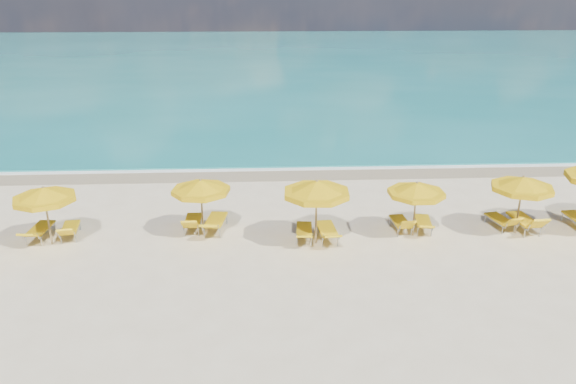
{
  "coord_description": "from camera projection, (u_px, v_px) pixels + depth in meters",
  "views": [
    {
      "loc": [
        -0.98,
        -18.1,
        8.56
      ],
      "look_at": [
        0.0,
        1.5,
        1.2
      ],
      "focal_mm": 35.0,
      "sensor_mm": 36.0,
      "label": 1
    }
  ],
  "objects": [
    {
      "name": "foam_line",
      "position": [
        281.0,
        167.0,
        27.65
      ],
      "size": [
        120.0,
        1.2,
        0.03
      ],
      "primitive_type": "cube",
      "color": "white",
      "rests_on": "ground"
    },
    {
      "name": "lounger_1_right",
      "position": [
        70.0,
        232.0,
        19.99
      ],
      "size": [
        0.79,
        1.71,
        0.75
      ],
      "rotation": [
        0.0,
        0.0,
        0.15
      ],
      "color": "#A5A8AD",
      "rests_on": "ground"
    },
    {
      "name": "umbrella_5",
      "position": [
        523.0,
        184.0,
        19.73
      ],
      "size": [
        2.31,
        2.31,
        2.22
      ],
      "rotation": [
        0.0,
        0.0,
        0.06
      ],
      "color": "#977C4B",
      "rests_on": "ground"
    },
    {
      "name": "umbrella_1",
      "position": [
        44.0,
        195.0,
        18.88
      ],
      "size": [
        2.19,
        2.19,
        2.15
      ],
      "rotation": [
        0.0,
        0.0,
        -0.03
      ],
      "color": "#977C4B",
      "rests_on": "ground"
    },
    {
      "name": "ground_plane",
      "position": [
        290.0,
        238.0,
        19.98
      ],
      "size": [
        120.0,
        120.0,
        0.0
      ],
      "primitive_type": "plane",
      "color": "beige"
    },
    {
      "name": "lounger_5_right",
      "position": [
        524.0,
        224.0,
        20.51
      ],
      "size": [
        0.8,
        1.94,
        0.93
      ],
      "rotation": [
        0.0,
        0.0,
        0.09
      ],
      "color": "#A5A8AD",
      "rests_on": "ground"
    },
    {
      "name": "wet_sand_band",
      "position": [
        282.0,
        172.0,
        26.9
      ],
      "size": [
        120.0,
        2.6,
        0.01
      ],
      "primitive_type": "cube",
      "color": "tan",
      "rests_on": "ground"
    },
    {
      "name": "lounger_4_left",
      "position": [
        401.0,
        226.0,
        20.5
      ],
      "size": [
        0.64,
        1.62,
        0.79
      ],
      "rotation": [
        0.0,
        0.0,
        0.06
      ],
      "color": "#A5A8AD",
      "rests_on": "ground"
    },
    {
      "name": "lounger_4_right",
      "position": [
        423.0,
        225.0,
        20.55
      ],
      "size": [
        0.79,
        1.73,
        0.63
      ],
      "rotation": [
        0.0,
        0.0,
        -0.16
      ],
      "color": "#A5A8AD",
      "rests_on": "ground"
    },
    {
      "name": "umbrella_4",
      "position": [
        416.0,
        190.0,
        19.58
      ],
      "size": [
        2.68,
        2.68,
        2.07
      ],
      "rotation": [
        0.0,
        0.0,
        0.4
      ],
      "color": "#977C4B",
      "rests_on": "ground"
    },
    {
      "name": "lounger_3_left",
      "position": [
        304.0,
        234.0,
        19.84
      ],
      "size": [
        0.68,
        1.78,
        0.63
      ],
      "rotation": [
        0.0,
        0.0,
        -0.07
      ],
      "color": "#A5A8AD",
      "rests_on": "ground"
    },
    {
      "name": "ocean",
      "position": [
        268.0,
        61.0,
        64.87
      ],
      "size": [
        120.0,
        80.0,
        0.3
      ],
      "primitive_type": "cube",
      "color": "#147575",
      "rests_on": "ground"
    },
    {
      "name": "umbrella_2",
      "position": [
        201.0,
        187.0,
        19.69
      ],
      "size": [
        2.53,
        2.53,
        2.13
      ],
      "rotation": [
        0.0,
        0.0,
        0.23
      ],
      "color": "#977C4B",
      "rests_on": "ground"
    },
    {
      "name": "lounger_2_left",
      "position": [
        193.0,
        225.0,
        20.56
      ],
      "size": [
        0.61,
        1.73,
        0.81
      ],
      "rotation": [
        0.0,
        0.0,
        -0.01
      ],
      "color": "#A5A8AD",
      "rests_on": "ground"
    },
    {
      "name": "whitecap_far",
      "position": [
        378.0,
        102.0,
        42.8
      ],
      "size": [
        18.0,
        0.3,
        0.05
      ],
      "primitive_type": "cube",
      "color": "white",
      "rests_on": "ground"
    },
    {
      "name": "lounger_3_right",
      "position": [
        327.0,
        234.0,
        19.8
      ],
      "size": [
        0.75,
        1.94,
        0.69
      ],
      "rotation": [
        0.0,
        0.0,
        0.07
      ],
      "color": "#A5A8AD",
      "rests_on": "ground"
    },
    {
      "name": "lounger_1_left",
      "position": [
        40.0,
        233.0,
        19.86
      ],
      "size": [
        0.7,
        1.87,
        0.71
      ],
      "rotation": [
        0.0,
        0.0,
        -0.06
      ],
      "color": "#A5A8AD",
      "rests_on": "ground"
    },
    {
      "name": "whitecap_near",
      "position": [
        182.0,
        126.0,
        35.6
      ],
      "size": [
        14.0,
        0.36,
        0.05
      ],
      "primitive_type": "cube",
      "color": "white",
      "rests_on": "ground"
    },
    {
      "name": "umbrella_3",
      "position": [
        317.0,
        189.0,
        18.9
      ],
      "size": [
        2.97,
        2.97,
        2.36
      ],
      "rotation": [
        0.0,
        0.0,
        0.33
      ],
      "color": "#977C4B",
      "rests_on": "ground"
    },
    {
      "name": "lounger_2_right",
      "position": [
        215.0,
        225.0,
        20.49
      ],
      "size": [
        0.91,
        2.03,
        0.76
      ],
      "rotation": [
        0.0,
        0.0,
        -0.14
      ],
      "color": "#A5A8AD",
      "rests_on": "ground"
    },
    {
      "name": "lounger_5_left",
      "position": [
        500.0,
        223.0,
        20.72
      ],
      "size": [
        0.86,
        1.68,
        0.79
      ],
      "rotation": [
        0.0,
        0.0,
        0.21
      ],
      "color": "#A5A8AD",
      "rests_on": "ground"
    }
  ]
}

